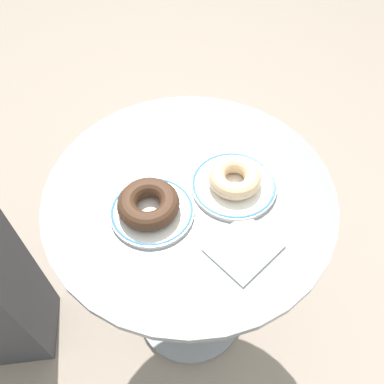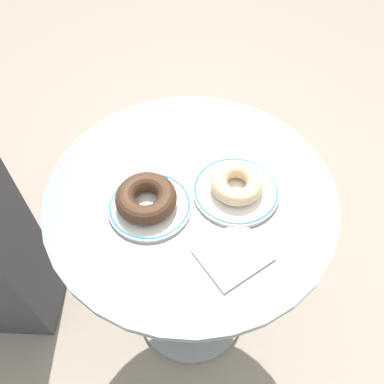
# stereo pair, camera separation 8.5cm
# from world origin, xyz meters

# --- Properties ---
(ground_plane) EXTENTS (7.00, 7.00, 0.02)m
(ground_plane) POSITION_xyz_m (0.00, 0.00, -0.01)
(ground_plane) COLOR gray
(cafe_table) EXTENTS (0.65, 0.65, 0.72)m
(cafe_table) POSITION_xyz_m (0.00, 0.00, 0.47)
(cafe_table) COLOR gray
(cafe_table) RESTS_ON ground
(plate_left) EXTENTS (0.18, 0.18, 0.01)m
(plate_left) POSITION_xyz_m (-0.10, -0.02, 0.73)
(plate_left) COLOR white
(plate_left) RESTS_ON cafe_table
(plate_right) EXTENTS (0.19, 0.19, 0.01)m
(plate_right) POSITION_xyz_m (0.10, -0.03, 0.73)
(plate_right) COLOR white
(plate_right) RESTS_ON cafe_table
(donut_chocolate) EXTENTS (0.15, 0.15, 0.04)m
(donut_chocolate) POSITION_xyz_m (-0.10, -0.02, 0.76)
(donut_chocolate) COLOR #422819
(donut_chocolate) RESTS_ON plate_left
(donut_glazed) EXTENTS (0.14, 0.14, 0.04)m
(donut_glazed) POSITION_xyz_m (0.10, -0.03, 0.75)
(donut_glazed) COLOR #E0B789
(donut_glazed) RESTS_ON plate_right
(paper_napkin) EXTENTS (0.16, 0.15, 0.01)m
(paper_napkin) POSITION_xyz_m (0.04, -0.18, 0.73)
(paper_napkin) COLOR white
(paper_napkin) RESTS_ON cafe_table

